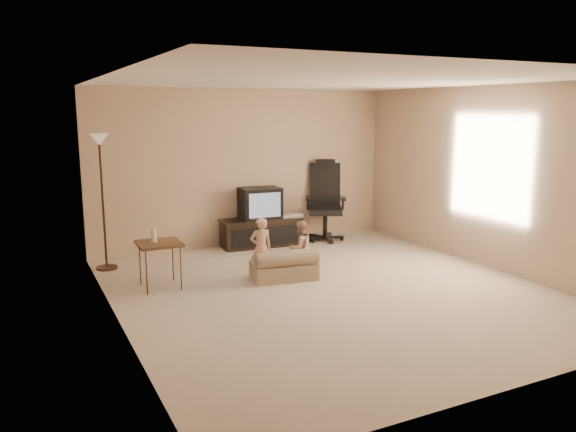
# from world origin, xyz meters

# --- Properties ---
(floor) EXTENTS (5.50, 5.50, 0.00)m
(floor) POSITION_xyz_m (0.00, 0.00, 0.00)
(floor) COLOR #BAAB94
(floor) RESTS_ON ground
(room_shell) EXTENTS (5.50, 5.50, 5.50)m
(room_shell) POSITION_xyz_m (0.00, 0.00, 1.52)
(room_shell) COLOR white
(room_shell) RESTS_ON floor
(tv_stand) EXTENTS (1.35, 0.57, 0.95)m
(tv_stand) POSITION_xyz_m (0.16, 2.49, 0.39)
(tv_stand) COLOR black
(tv_stand) RESTS_ON floor
(office_chair) EXTENTS (0.84, 0.85, 1.35)m
(office_chair) POSITION_xyz_m (1.31, 2.43, 0.49)
(office_chair) COLOR black
(office_chair) RESTS_ON floor
(side_table) EXTENTS (0.53, 0.53, 0.78)m
(side_table) POSITION_xyz_m (-1.83, 1.05, 0.56)
(side_table) COLOR brown
(side_table) RESTS_ON floor
(floor_lamp) EXTENTS (0.29, 0.29, 1.86)m
(floor_lamp) POSITION_xyz_m (-2.30, 2.21, 1.36)
(floor_lamp) COLOR black
(floor_lamp) RESTS_ON floor
(child_sofa) EXTENTS (0.89, 0.59, 0.40)m
(child_sofa) POSITION_xyz_m (-0.31, 0.66, 0.16)
(child_sofa) COLOR tan
(child_sofa) RESTS_ON floor
(toddler_left) EXTENTS (0.31, 0.24, 0.80)m
(toddler_left) POSITION_xyz_m (-0.54, 0.88, 0.40)
(toddler_left) COLOR #DDA68A
(toddler_left) RESTS_ON floor
(toddler_right) EXTENTS (0.38, 0.25, 0.72)m
(toddler_right) POSITION_xyz_m (-0.00, 0.81, 0.36)
(toddler_right) COLOR #DDA68A
(toddler_right) RESTS_ON floor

